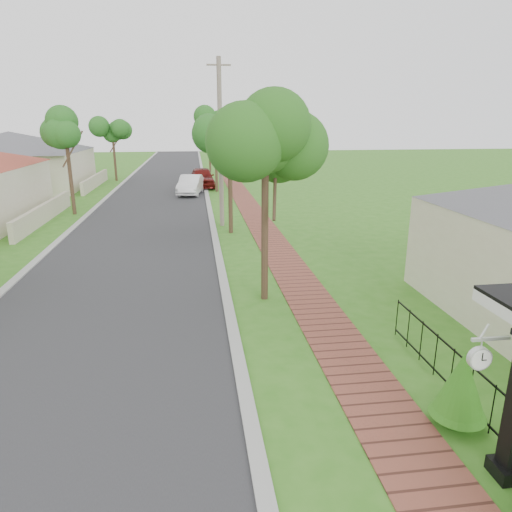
{
  "coord_description": "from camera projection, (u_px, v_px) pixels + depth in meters",
  "views": [
    {
      "loc": [
        -0.21,
        -6.39,
        5.45
      ],
      "look_at": [
        1.54,
        6.75,
        1.5
      ],
      "focal_mm": 32.0,
      "sensor_mm": 36.0,
      "label": 1
    }
  ],
  "objects": [
    {
      "name": "picket_fence",
      "position": [
        493.0,
        408.0,
        8.12
      ],
      "size": [
        0.03,
        8.02,
        1.0
      ],
      "color": "black",
      "rests_on": "ground"
    },
    {
      "name": "sidewalk",
      "position": [
        255.0,
        216.0,
        27.06
      ],
      "size": [
        1.5,
        120.0,
        0.03
      ],
      "primitive_type": "cube",
      "color": "brown",
      "rests_on": "ground"
    },
    {
      "name": "parked_car_white",
      "position": [
        191.0,
        185.0,
        34.76
      ],
      "size": [
        2.16,
        4.52,
        1.43
      ],
      "primitive_type": "imported",
      "rotation": [
        0.0,
        0.0,
        -0.15
      ],
      "color": "white",
      "rests_on": "ground"
    },
    {
      "name": "road",
      "position": [
        148.0,
        219.0,
        26.27
      ],
      "size": [
        7.0,
        120.0,
        0.02
      ],
      "primitive_type": "cube",
      "color": "#28282B",
      "rests_on": "ground"
    },
    {
      "name": "near_tree",
      "position": [
        265.0,
        148.0,
        13.2
      ],
      "size": [
        2.29,
        2.29,
        5.88
      ],
      "color": "#382619",
      "rests_on": "ground"
    },
    {
      "name": "street_trees",
      "position": [
        154.0,
        134.0,
        31.49
      ],
      "size": [
        10.7,
        37.65,
        5.89
      ],
      "color": "#382619",
      "rests_on": "ground"
    },
    {
      "name": "kerb_right",
      "position": [
        211.0,
        217.0,
        26.73
      ],
      "size": [
        0.3,
        120.0,
        0.1
      ],
      "primitive_type": "cube",
      "color": "#9E9E99",
      "rests_on": "ground"
    },
    {
      "name": "parked_car_red",
      "position": [
        202.0,
        178.0,
        38.44
      ],
      "size": [
        2.12,
        4.88,
        1.64
      ],
      "primitive_type": "imported",
      "rotation": [
        0.0,
        0.0,
        0.04
      ],
      "color": "#5F110E",
      "rests_on": "ground"
    },
    {
      "name": "kerb_left",
      "position": [
        82.0,
        221.0,
        25.81
      ],
      "size": [
        0.3,
        120.0,
        0.1
      ],
      "primitive_type": "cube",
      "color": "#9E9E99",
      "rests_on": "ground"
    },
    {
      "name": "utility_pole",
      "position": [
        220.0,
        144.0,
        23.4
      ],
      "size": [
        1.2,
        0.24,
        8.46
      ],
      "color": "gray",
      "rests_on": "ground"
    },
    {
      "name": "station_clock",
      "position": [
        480.0,
        356.0,
        7.04
      ],
      "size": [
        0.64,
        0.13,
        0.54
      ],
      "color": "silver",
      "rests_on": "ground"
    },
    {
      "name": "ground",
      "position": [
        218.0,
        459.0,
        7.65
      ],
      "size": [
        160.0,
        160.0,
        0.0
      ],
      "primitive_type": "plane",
      "color": "#32701A",
      "rests_on": "ground"
    },
    {
      "name": "far_house_grey",
      "position": [
        13.0,
        160.0,
        37.38
      ],
      "size": [
        15.56,
        15.56,
        4.6
      ],
      "color": "beige",
      "rests_on": "ground"
    }
  ]
}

